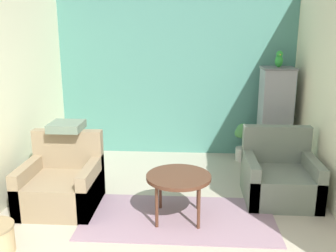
{
  "coord_description": "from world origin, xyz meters",
  "views": [
    {
      "loc": [
        0.28,
        -2.4,
        2.09
      ],
      "look_at": [
        0.0,
        1.89,
        0.97
      ],
      "focal_mm": 40.0,
      "sensor_mm": 36.0,
      "label": 1
    }
  ],
  "objects_px": {
    "coffee_table": "(179,179)",
    "armchair_left": "(62,185)",
    "armchair_right": "(279,178)",
    "parrot": "(279,60)",
    "birdcage": "(275,116)",
    "potted_plant": "(243,140)"
  },
  "relations": [
    {
      "from": "potted_plant",
      "to": "coffee_table",
      "type": "bearing_deg",
      "value": -115.64
    },
    {
      "from": "coffee_table",
      "to": "birdcage",
      "type": "relative_size",
      "value": 0.47
    },
    {
      "from": "armchair_right",
      "to": "birdcage",
      "type": "relative_size",
      "value": 0.57
    },
    {
      "from": "coffee_table",
      "to": "armchair_left",
      "type": "height_order",
      "value": "armchair_left"
    },
    {
      "from": "coffee_table",
      "to": "birdcage",
      "type": "height_order",
      "value": "birdcage"
    },
    {
      "from": "coffee_table",
      "to": "armchair_left",
      "type": "xyz_separation_m",
      "value": [
        -1.41,
        0.23,
        -0.21
      ]
    },
    {
      "from": "birdcage",
      "to": "potted_plant",
      "type": "distance_m",
      "value": 0.63
    },
    {
      "from": "birdcage",
      "to": "parrot",
      "type": "bearing_deg",
      "value": 90.0
    },
    {
      "from": "coffee_table",
      "to": "armchair_right",
      "type": "xyz_separation_m",
      "value": [
        1.25,
        0.61,
        -0.21
      ]
    },
    {
      "from": "coffee_table",
      "to": "armchair_right",
      "type": "bearing_deg",
      "value": 26.21
    },
    {
      "from": "armchair_left",
      "to": "armchair_right",
      "type": "bearing_deg",
      "value": 8.23
    },
    {
      "from": "coffee_table",
      "to": "armchair_right",
      "type": "distance_m",
      "value": 1.4
    },
    {
      "from": "armchair_left",
      "to": "armchair_right",
      "type": "relative_size",
      "value": 1.0
    },
    {
      "from": "birdcage",
      "to": "armchair_right",
      "type": "bearing_deg",
      "value": -97.8
    },
    {
      "from": "armchair_right",
      "to": "parrot",
      "type": "bearing_deg",
      "value": 82.21
    },
    {
      "from": "birdcage",
      "to": "parrot",
      "type": "xyz_separation_m",
      "value": [
        -0.0,
        0.0,
        0.87
      ]
    },
    {
      "from": "potted_plant",
      "to": "armchair_right",
      "type": "bearing_deg",
      "value": -78.71
    },
    {
      "from": "coffee_table",
      "to": "parrot",
      "type": "distance_m",
      "value": 2.67
    },
    {
      "from": "parrot",
      "to": "potted_plant",
      "type": "height_order",
      "value": "parrot"
    },
    {
      "from": "armchair_right",
      "to": "potted_plant",
      "type": "distance_m",
      "value": 1.43
    },
    {
      "from": "armchair_right",
      "to": "parrot",
      "type": "height_order",
      "value": "parrot"
    },
    {
      "from": "birdcage",
      "to": "potted_plant",
      "type": "bearing_deg",
      "value": 170.49
    }
  ]
}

